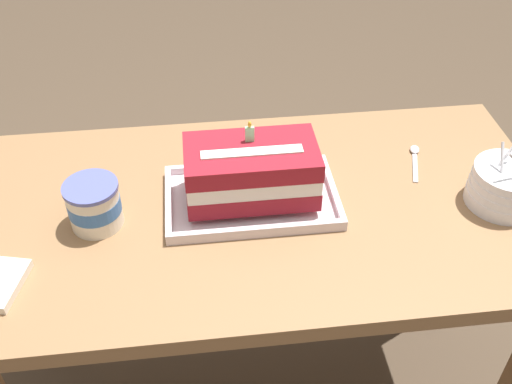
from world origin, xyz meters
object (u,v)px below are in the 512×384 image
object	(u,v)px
serving_spoon_near_tray	(415,155)
ice_cream_tub	(94,205)
bowl_stack	(505,186)
foil_tray	(252,199)
birthday_cake	(251,171)

from	to	relation	value
serving_spoon_near_tray	ice_cream_tub	bearing A→B (deg)	-168.85
ice_cream_tub	bowl_stack	bearing A→B (deg)	-2.34
foil_tray	ice_cream_tub	world-z (taller)	ice_cream_tub
bowl_stack	ice_cream_tub	world-z (taller)	bowl_stack
bowl_stack	birthday_cake	bearing A→B (deg)	173.14
bowl_stack	serving_spoon_near_tray	distance (m)	0.21
birthday_cake	ice_cream_tub	distance (m)	0.31
foil_tray	ice_cream_tub	distance (m)	0.31
foil_tray	birthday_cake	distance (m)	0.07
ice_cream_tub	serving_spoon_near_tray	bearing A→B (deg)	11.15
birthday_cake	ice_cream_tub	bearing A→B (deg)	-174.86
bowl_stack	ice_cream_tub	bearing A→B (deg)	177.66
foil_tray	serving_spoon_near_tray	size ratio (longest dim) A/B	2.70
birthday_cake	ice_cream_tub	size ratio (longest dim) A/B	2.47
serving_spoon_near_tray	birthday_cake	bearing A→B (deg)	-164.17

